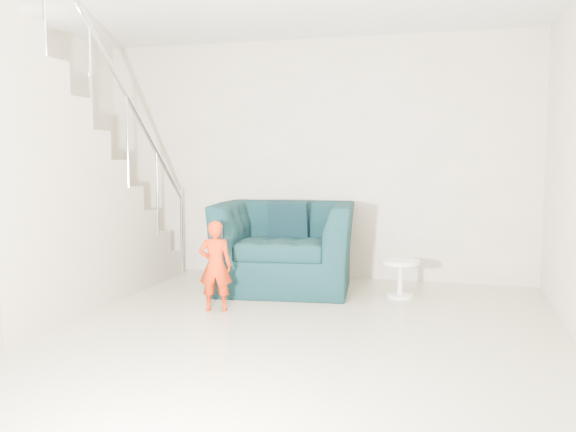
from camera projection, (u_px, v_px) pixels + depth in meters
The scene contains 9 objects.
floor at pixel (226, 347), 4.45m from camera, with size 5.50×5.50×0.00m, color tan.
back_wall at pixel (311, 159), 6.96m from camera, with size 5.00×5.00×0.00m, color #B4AA93.
armchair at pixel (286, 246), 6.37m from camera, with size 1.39×1.22×0.90m, color black.
toddler at pixel (215, 266), 5.45m from camera, with size 0.30×0.20×0.82m, color #AF1405.
side_table at pixel (400, 272), 5.98m from camera, with size 0.37×0.37×0.37m.
staircase at pixel (36, 206), 5.40m from camera, with size 1.02×3.03×3.62m.
cushion at pixel (289, 220), 6.59m from camera, with size 0.43×0.12×0.41m, color black.
throw at pixel (227, 234), 6.43m from camera, with size 0.05×0.50×0.55m, color black.
phone at pixel (222, 233), 5.39m from camera, with size 0.02×0.05×0.10m, color black.
Camera 1 is at (1.57, -4.07, 1.39)m, focal length 38.00 mm.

